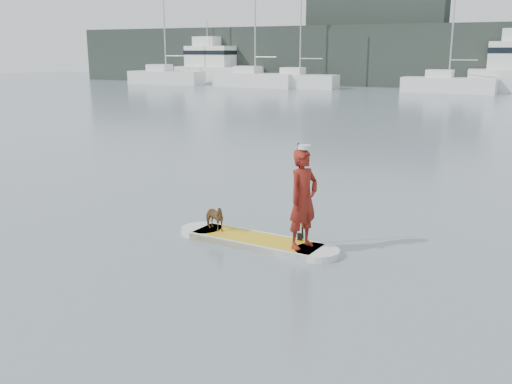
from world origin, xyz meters
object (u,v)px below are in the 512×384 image
at_px(paddler, 303,199).
at_px(sailboat_a, 166,76).
at_px(sailboat_d, 448,83).
at_px(dog, 213,217).
at_px(sailboat_c, 299,80).
at_px(paddleboard, 256,241).
at_px(sailboat_b, 255,78).
at_px(motor_yacht_b, 215,66).

bearing_deg(paddler, sailboat_a, 58.48).
bearing_deg(sailboat_d, dog, -86.76).
height_order(dog, sailboat_c, sailboat_c).
xyz_separation_m(dog, sailboat_a, (-30.14, 42.64, 0.45)).
height_order(sailboat_a, sailboat_d, sailboat_a).
bearing_deg(dog, paddleboard, -73.02).
relative_size(dog, sailboat_b, 0.05).
bearing_deg(sailboat_b, paddleboard, -61.22).
bearing_deg(sailboat_c, dog, -70.58).
distance_m(paddleboard, sailboat_a, 52.85).
bearing_deg(sailboat_d, motor_yacht_b, 171.93).
distance_m(paddleboard, sailboat_c, 45.57).
bearing_deg(dog, sailboat_d, 23.97).
relative_size(paddleboard, sailboat_d, 0.29).
xyz_separation_m(dog, sailboat_c, (-14.86, 42.65, 0.40)).
bearing_deg(dog, paddler, -73.02).
bearing_deg(sailboat_b, dog, -62.24).
distance_m(paddler, sailboat_d, 42.83).
distance_m(sailboat_b, motor_yacht_b, 8.31).
xyz_separation_m(paddler, sailboat_d, (-3.13, 42.71, -0.19)).
distance_m(dog, motor_yacht_b, 53.77).
xyz_separation_m(paddler, dog, (-1.91, 0.18, -0.62)).
xyz_separation_m(sailboat_a, sailboat_d, (28.92, -0.10, -0.01)).
height_order(paddleboard, motor_yacht_b, motor_yacht_b).
distance_m(sailboat_c, sailboat_d, 13.64).
distance_m(dog, sailboat_b, 46.61).
bearing_deg(sailboat_b, sailboat_c, 6.75).
xyz_separation_m(paddleboard, paddler, (0.96, -0.09, 0.94)).
xyz_separation_m(dog, motor_yacht_b, (-26.39, 46.82, 1.48)).
distance_m(sailboat_b, sailboat_c, 4.60).
relative_size(dog, sailboat_c, 0.06).
xyz_separation_m(sailboat_d, motor_yacht_b, (-25.17, 4.29, 1.05)).
bearing_deg(dog, sailboat_c, 41.54).
relative_size(paddleboard, motor_yacht_b, 0.32).
relative_size(sailboat_c, sailboat_d, 0.92).
relative_size(sailboat_b, motor_yacht_b, 1.20).
bearing_deg(paddler, sailboat_c, 43.05).
distance_m(paddler, motor_yacht_b, 54.87).
bearing_deg(sailboat_d, paddler, -84.21).
bearing_deg(sailboat_a, sailboat_c, -2.55).
bearing_deg(sailboat_b, sailboat_a, -178.44).
bearing_deg(motor_yacht_b, sailboat_a, -124.34).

